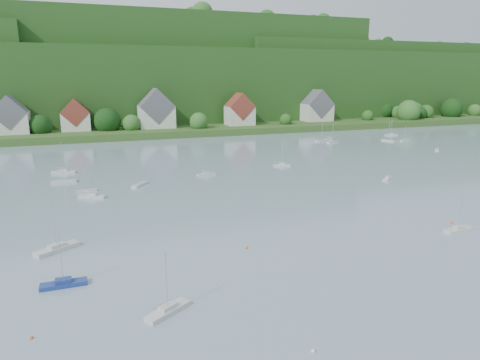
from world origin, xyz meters
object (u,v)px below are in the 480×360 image
object	(u,v)px
near_sailboat_6	(57,248)
near_sailboat_1	(64,283)
near_sailboat_3	(458,229)
near_sailboat_0	(168,310)

from	to	relation	value
near_sailboat_6	near_sailboat_1	bearing A→B (deg)	-116.23
near_sailboat_1	near_sailboat_3	world-z (taller)	near_sailboat_1
near_sailboat_0	near_sailboat_1	xyz separation A→B (m)	(-11.54, 10.93, 0.00)
near_sailboat_6	near_sailboat_0	bearing A→B (deg)	-93.98
near_sailboat_1	near_sailboat_6	distance (m)	12.77
near_sailboat_0	near_sailboat_1	distance (m)	15.89
near_sailboat_1	near_sailboat_6	bearing A→B (deg)	96.15
near_sailboat_3	near_sailboat_1	bearing A→B (deg)	173.41
near_sailboat_1	near_sailboat_3	bearing A→B (deg)	-1.92
near_sailboat_3	near_sailboat_6	bearing A→B (deg)	162.57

